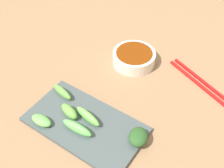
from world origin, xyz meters
name	(u,v)px	position (x,y,z in m)	size (l,w,h in m)	color
tabletop	(113,97)	(0.00, 0.00, 0.01)	(2.10, 2.10, 0.02)	#916D4D
sauce_bowl	(134,57)	(-0.16, -0.02, 0.04)	(0.14, 0.14, 0.04)	silver
serving_plate	(85,124)	(0.14, 0.00, 0.03)	(0.17, 0.32, 0.01)	#444F52
broccoli_stalk_0	(41,120)	(0.20, -0.09, 0.04)	(0.03, 0.06, 0.02)	#65AE53
broccoli_stalk_1	(62,92)	(0.09, -0.12, 0.04)	(0.02, 0.08, 0.03)	#5E9E41
broccoli_stalk_2	(78,129)	(0.17, 0.00, 0.05)	(0.02, 0.09, 0.03)	#62B957
broccoli_stalk_3	(87,116)	(0.12, 0.00, 0.05)	(0.02, 0.09, 0.03)	#6CBC50
broccoli_leafy_4	(138,137)	(0.10, 0.14, 0.05)	(0.06, 0.05, 0.03)	#285023
broccoli_stalk_5	(69,111)	(0.14, -0.05, 0.05)	(0.03, 0.06, 0.03)	#63A543
chopsticks	(199,81)	(-0.19, 0.19, 0.02)	(0.11, 0.22, 0.01)	#B41716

